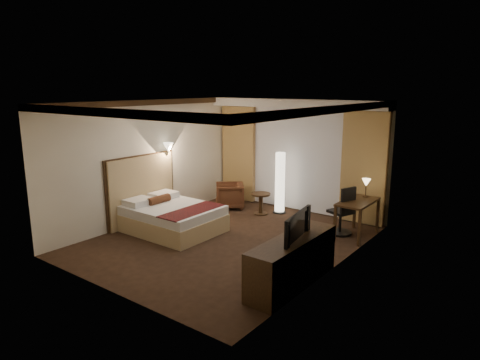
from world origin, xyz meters
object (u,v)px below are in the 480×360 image
Objects in this scene: desk at (357,219)px; office_chair at (341,210)px; side_table at (261,204)px; floor_lamp at (280,183)px; armchair at (230,194)px; television at (292,220)px; dresser at (292,262)px; bed at (173,218)px.

desk is 1.06× the size of office_chair.
floor_lamp is (0.29, 0.37, 0.49)m from side_table.
side_table is at bearing -163.29° from office_chair.
television is (3.37, -2.76, 0.69)m from armchair.
desk is at bearing -2.71° from side_table.
floor_lamp is at bearing 67.17° from armchair.
floor_lamp is 3.85m from dresser.
bed is 1.83× the size of office_chair.
bed is at bearing -110.26° from side_table.
floor_lamp reaches higher than bed.
armchair is 0.94m from side_table.
television reaches higher than armchair.
office_chair reaches higher than side_table.
television is (2.15, -3.15, 0.29)m from floor_lamp.
bed is at bearing -124.58° from office_chair.
desk and dresser have the same top height.
floor_lamp reaches higher than office_chair.
bed is 3.68× the size of side_table.
armchair is (-0.15, 2.10, 0.07)m from bed.
side_table is (0.93, 0.02, -0.09)m from armchair.
armchair is at bearing 94.10° from bed.
side_table is 0.47× the size of desk.
bed is at bearing 69.44° from television.
floor_lamp is (1.07, 2.49, 0.47)m from bed.
bed is 3.32m from dresser.
armchair is at bearing -162.36° from floor_lamp.
armchair is 0.70× the size of television.
floor_lamp is at bearing 25.28° from television.
office_chair reaches higher than dresser.
floor_lamp reaches higher than side_table.
armchair reaches higher than bed.
bed reaches higher than side_table.
television is at bearing -61.10° from office_chair.
armchair is 4.41m from television.
bed is 2.75m from floor_lamp.
dresser is at bearing 10.52° from armchair.
television is (0.35, -2.61, 0.52)m from office_chair.
desk is at bearing 47.84° from armchair.
floor_lamp is at bearing 51.91° from side_table.
side_table is 2.11m from office_chair.
desk is (3.35, -0.10, 0.03)m from armchair.
floor_lamp is at bearing 167.08° from desk.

